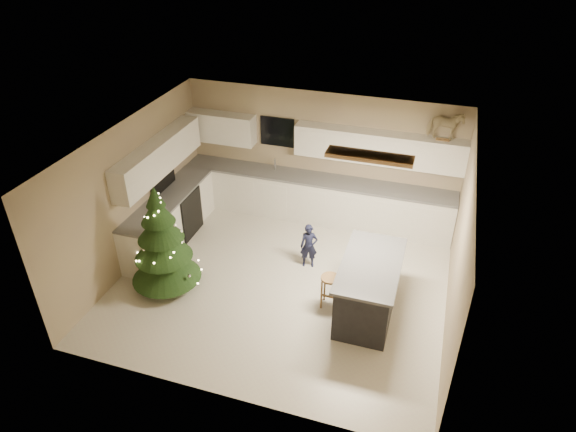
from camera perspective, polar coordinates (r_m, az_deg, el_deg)
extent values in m
plane|color=beige|center=(8.98, -0.68, -7.36)|extent=(5.50, 5.50, 0.00)
cube|color=tan|center=(10.33, 3.65, 6.75)|extent=(5.50, 0.02, 2.60)
cube|color=tan|center=(6.40, -7.95, -11.86)|extent=(5.50, 0.02, 2.60)
cube|color=tan|center=(9.34, -16.98, 2.41)|extent=(0.02, 5.00, 2.60)
cube|color=tan|center=(7.94, 18.50, -3.57)|extent=(0.02, 5.00, 2.60)
cube|color=silver|center=(7.60, -0.81, 7.95)|extent=(5.50, 5.00, 0.02)
cube|color=olive|center=(7.44, 9.05, 6.56)|extent=(1.25, 0.32, 0.06)
cube|color=white|center=(7.46, 9.02, 6.32)|extent=(1.15, 0.24, 0.02)
cube|color=silver|center=(10.47, 3.08, 1.88)|extent=(5.48, 0.60, 0.90)
cube|color=silver|center=(10.04, -12.99, -0.41)|extent=(0.60, 2.60, 0.90)
cube|color=slate|center=(10.23, 3.14, 4.12)|extent=(5.48, 0.62, 0.04)
cube|color=slate|center=(9.80, -13.27, 1.90)|extent=(0.62, 2.60, 0.04)
cube|color=silver|center=(10.65, -7.40, 9.71)|extent=(1.40, 0.35, 0.60)
cube|color=silver|center=(9.82, 10.03, 7.49)|extent=(3.20, 0.35, 0.60)
cube|color=silver|center=(9.61, -14.18, 6.40)|extent=(0.35, 2.60, 0.60)
cube|color=black|center=(10.37, -1.19, 9.34)|extent=(0.70, 0.04, 0.60)
cube|color=#99999E|center=(10.48, -1.62, 4.76)|extent=(0.55, 0.40, 0.06)
cylinder|color=#99999E|center=(10.49, -1.45, 5.77)|extent=(0.03, 0.03, 0.24)
cube|color=black|center=(10.25, -12.10, 0.43)|extent=(0.64, 0.75, 0.90)
cube|color=black|center=(10.08, -13.73, 3.56)|extent=(0.10, 0.75, 0.30)
cube|color=black|center=(8.24, 8.94, -8.04)|extent=(0.80, 1.60, 0.90)
cube|color=#3E3E40|center=(7.95, 9.22, -5.42)|extent=(0.90, 1.70, 0.05)
cylinder|color=olive|center=(8.21, 4.72, -6.89)|extent=(0.30, 0.30, 0.04)
cylinder|color=olive|center=(8.33, 3.73, -8.75)|extent=(0.03, 0.03, 0.54)
cylinder|color=olive|center=(8.30, 5.18, -9.02)|extent=(0.03, 0.03, 0.54)
cylinder|color=olive|center=(8.49, 4.10, -7.85)|extent=(0.03, 0.03, 0.54)
cylinder|color=olive|center=(8.46, 5.51, -8.11)|extent=(0.03, 0.03, 0.54)
cube|color=olive|center=(8.45, 4.60, -8.91)|extent=(0.23, 0.03, 0.03)
cylinder|color=#3F2816|center=(9.09, -13.23, -6.78)|extent=(0.10, 0.10, 0.26)
cone|color=black|center=(8.89, -13.50, -5.06)|extent=(1.17, 1.17, 0.60)
cone|color=black|center=(8.67, -13.82, -3.02)|extent=(0.96, 0.96, 0.51)
cone|color=black|center=(8.48, -14.11, -1.12)|extent=(0.75, 0.75, 0.47)
cone|color=black|center=(8.32, -14.38, 0.61)|extent=(0.55, 0.55, 0.43)
cone|color=black|center=(8.20, -14.62, 2.14)|extent=(0.31, 0.31, 0.34)
sphere|color=#FFD88C|center=(8.79, -9.82, -7.19)|extent=(0.03, 0.03, 0.03)
sphere|color=#FFD88C|center=(8.97, -9.59, -5.76)|extent=(0.03, 0.03, 0.03)
sphere|color=#FFD88C|center=(9.15, -10.20, -4.52)|extent=(0.03, 0.03, 0.03)
sphere|color=#FFD88C|center=(9.28, -11.44, -3.66)|extent=(0.03, 0.03, 0.03)
sphere|color=#FFD88C|center=(9.33, -12.99, -3.26)|extent=(0.03, 0.03, 0.03)
sphere|color=#FFD88C|center=(9.28, -14.55, -3.27)|extent=(0.03, 0.03, 0.03)
sphere|color=#FFD88C|center=(9.15, -15.79, -3.63)|extent=(0.03, 0.03, 0.03)
sphere|color=#FFD88C|center=(8.96, -16.50, -4.17)|extent=(0.03, 0.03, 0.03)
sphere|color=#FFD88C|center=(8.74, -16.55, -4.70)|extent=(0.03, 0.03, 0.03)
sphere|color=#FFD88C|center=(8.55, -15.93, -5.05)|extent=(0.03, 0.03, 0.03)
sphere|color=#FFD88C|center=(8.42, -14.84, -5.05)|extent=(0.03, 0.03, 0.03)
sphere|color=#FFD88C|center=(8.36, -13.57, -4.66)|extent=(0.03, 0.03, 0.03)
sphere|color=#FFD88C|center=(8.38, -12.48, -3.92)|extent=(0.03, 0.03, 0.03)
sphere|color=#FFD88C|center=(8.46, -11.82, -2.99)|extent=(0.03, 0.03, 0.03)
sphere|color=#FFD88C|center=(8.56, -11.71, -2.05)|extent=(0.03, 0.03, 0.03)
sphere|color=#FFD88C|center=(8.66, -12.11, -1.23)|extent=(0.03, 0.03, 0.03)
sphere|color=#FFD88C|center=(8.72, -12.87, -0.64)|extent=(0.03, 0.03, 0.03)
sphere|color=#FFD88C|center=(8.72, -13.79, -0.30)|extent=(0.03, 0.03, 0.03)
sphere|color=#FFD88C|center=(8.68, -14.66, -0.18)|extent=(0.03, 0.03, 0.03)
sphere|color=#FFD88C|center=(8.59, -15.31, -0.20)|extent=(0.03, 0.03, 0.03)
sphere|color=#FFD88C|center=(8.48, -15.64, -0.27)|extent=(0.03, 0.03, 0.03)
sphere|color=#FFD88C|center=(8.36, -15.61, -0.30)|extent=(0.03, 0.03, 0.03)
sphere|color=#FFD88C|center=(8.26, -15.30, -0.20)|extent=(0.03, 0.03, 0.03)
sphere|color=#FFD88C|center=(8.20, -14.83, 0.07)|extent=(0.03, 0.03, 0.03)
sphere|color=#FFD88C|center=(8.17, -14.37, 0.48)|extent=(0.03, 0.03, 0.03)
sphere|color=#FFD88C|center=(8.17, -14.05, 1.00)|extent=(0.03, 0.03, 0.03)
sphere|color=#FFD88C|center=(8.19, -13.94, 1.53)|extent=(0.03, 0.03, 0.03)
sphere|color=#FFD88C|center=(8.20, -14.02, 2.03)|extent=(0.03, 0.03, 0.03)
sphere|color=#FFD88C|center=(8.20, -14.25, 2.45)|extent=(0.03, 0.03, 0.03)
sphere|color=silver|center=(8.72, -10.55, -6.17)|extent=(0.06, 0.06, 0.06)
sphere|color=silver|center=(9.13, -13.94, -2.71)|extent=(0.06, 0.06, 0.06)
sphere|color=silver|center=(8.48, -15.43, -3.77)|extent=(0.06, 0.06, 0.06)
sphere|color=silver|center=(8.45, -12.57, -1.37)|extent=(0.06, 0.06, 0.06)
sphere|color=silver|center=(8.48, -14.68, 0.50)|extent=(0.06, 0.06, 0.06)
sphere|color=silver|center=(8.21, -14.69, 1.47)|extent=(0.06, 0.06, 0.06)
imported|color=#151539|center=(9.12, 2.34, -3.35)|extent=(0.35, 0.27, 0.85)
cube|color=olive|center=(9.61, 16.79, 8.04)|extent=(0.24, 0.02, 0.02)
cube|color=olive|center=(9.68, 16.81, 8.21)|extent=(0.24, 0.02, 0.02)
imported|color=beige|center=(9.54, 17.05, 9.60)|extent=(0.63, 0.33, 0.52)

